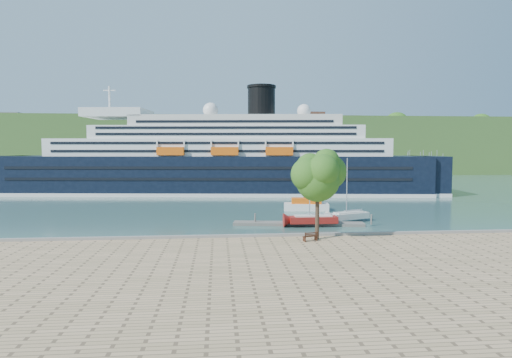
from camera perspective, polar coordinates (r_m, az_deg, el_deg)
name	(u,v)px	position (r m, az deg, el deg)	size (l,w,h in m)	color
ground	(268,245)	(47.97, 1.63, -8.81)	(400.00, 400.00, 0.00)	#325A52
far_hillside	(230,146)	(191.53, -3.46, 4.40)	(400.00, 50.00, 24.00)	#385F26
quay_coping	(268,235)	(47.53, 1.66, -7.51)	(220.00, 0.50, 0.30)	slate
cruise_ship	(211,140)	(102.47, -6.04, 5.20)	(114.16, 16.62, 25.64)	black
park_bench	(310,236)	(45.59, 7.23, -7.55)	(1.65, 0.68, 1.06)	#452413
promenade_tree	(317,191)	(45.95, 8.20, -1.56)	(6.30, 6.30, 10.44)	#285917
floating_pontoon	(298,224)	(60.50, 5.66, -5.95)	(18.20, 2.22, 0.40)	slate
sailboat_red	(313,193)	(58.99, 7.66, -1.81)	(7.28, 2.02, 9.41)	maroon
sailboat_white_far	(349,192)	(63.66, 12.35, -1.65)	(6.91, 1.92, 8.93)	silver
tender_launch	(306,204)	(74.91, 6.71, -3.36)	(7.79, 2.66, 2.15)	#E5590D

